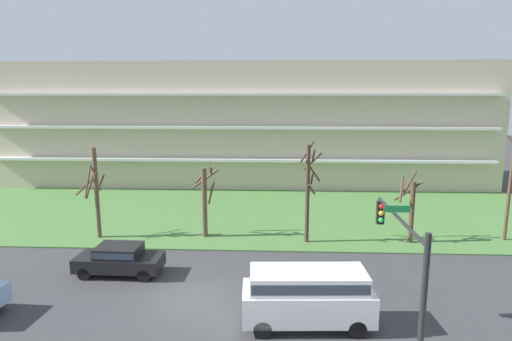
# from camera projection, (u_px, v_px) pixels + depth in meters

# --- Properties ---
(ground) EXTENTS (160.00, 160.00, 0.00)m
(ground) POSITION_uv_depth(u_px,v_px,m) (195.00, 299.00, 19.19)
(ground) COLOR #38383A
(grass_lawn_strip) EXTENTS (80.00, 16.00, 0.08)m
(grass_lawn_strip) POSITION_uv_depth(u_px,v_px,m) (229.00, 213.00, 32.94)
(grass_lawn_strip) COLOR #477238
(grass_lawn_strip) RESTS_ON ground
(apartment_building) EXTENTS (50.14, 11.29, 12.33)m
(apartment_building) POSITION_uv_depth(u_px,v_px,m) (242.00, 124.00, 44.79)
(apartment_building) COLOR beige
(apartment_building) RESTS_ON ground
(tree_far_left) EXTENTS (1.85, 1.79, 5.96)m
(tree_far_left) POSITION_uv_depth(u_px,v_px,m) (95.00, 191.00, 26.80)
(tree_far_left) COLOR brown
(tree_far_left) RESTS_ON ground
(tree_left) EXTENTS (1.81, 1.46, 4.85)m
(tree_left) POSITION_uv_depth(u_px,v_px,m) (205.00, 199.00, 27.10)
(tree_left) COLOR brown
(tree_left) RESTS_ON ground
(tree_center) EXTENTS (1.36, 1.63, 6.42)m
(tree_center) POSITION_uv_depth(u_px,v_px,m) (308.00, 189.00, 25.86)
(tree_center) COLOR #423023
(tree_center) RESTS_ON ground
(tree_right) EXTENTS (1.84, 1.43, 4.55)m
(tree_right) POSITION_uv_depth(u_px,v_px,m) (411.00, 207.00, 26.10)
(tree_right) COLOR #4C3828
(tree_right) RESTS_ON ground
(tree_far_right) EXTENTS (1.64, 1.32, 7.39)m
(tree_far_right) POSITION_uv_depth(u_px,v_px,m) (511.00, 186.00, 26.12)
(tree_far_right) COLOR #4C3828
(tree_far_right) RESTS_ON ground
(van_white_near_left) EXTENTS (5.30, 2.26, 2.36)m
(van_white_near_left) POSITION_uv_depth(u_px,v_px,m) (308.00, 293.00, 16.75)
(van_white_near_left) COLOR white
(van_white_near_left) RESTS_ON ground
(sedan_black_center_left) EXTENTS (4.44, 1.89, 1.57)m
(sedan_black_center_left) POSITION_uv_depth(u_px,v_px,m) (119.00, 258.00, 21.69)
(sedan_black_center_left) COLOR black
(sedan_black_center_left) RESTS_ON ground
(traffic_signal_mast) EXTENTS (0.90, 5.53, 5.53)m
(traffic_signal_mast) POSITION_uv_depth(u_px,v_px,m) (403.00, 263.00, 13.63)
(traffic_signal_mast) COLOR black
(traffic_signal_mast) RESTS_ON ground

